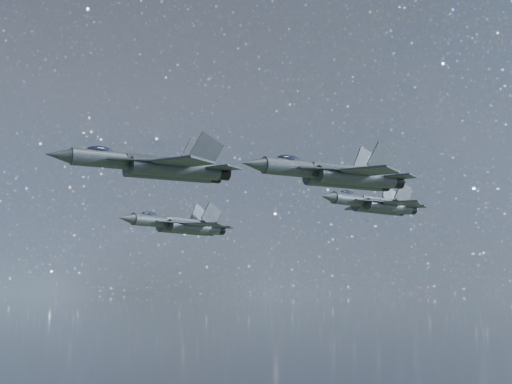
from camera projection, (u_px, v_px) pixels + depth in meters
jet_lead at (158, 166)px, 74.12m from camera, size 20.09×14.08×5.06m
jet_left at (181, 225)px, 106.14m from camera, size 19.94×13.60×5.01m
jet_right at (338, 175)px, 74.68m from camera, size 19.86×13.98×5.02m
jet_slot at (376, 204)px, 97.52m from camera, size 18.44×12.89×4.64m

